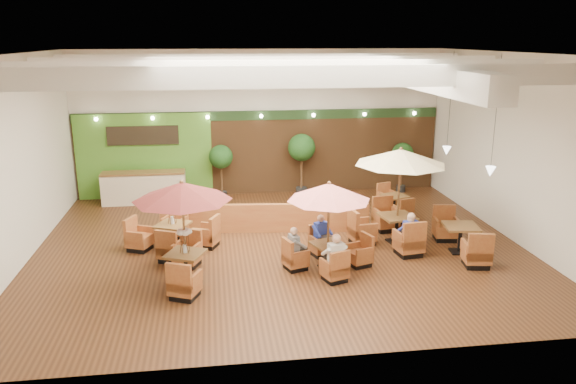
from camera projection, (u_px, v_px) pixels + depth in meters
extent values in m
plane|color=#381E0F|center=(280.00, 246.00, 16.45)|extent=(14.00, 14.00, 0.00)
cube|color=silver|center=(261.00, 123.00, 21.45)|extent=(14.00, 0.04, 5.50)
cube|color=silver|center=(321.00, 221.00, 9.99)|extent=(14.00, 0.04, 5.50)
cube|color=silver|center=(17.00, 162.00, 14.80)|extent=(0.04, 12.00, 5.50)
cube|color=silver|center=(514.00, 148.00, 16.64)|extent=(0.04, 12.00, 5.50)
cube|color=white|center=(279.00, 53.00, 14.99)|extent=(14.00, 12.00, 0.04)
cube|color=brown|center=(261.00, 153.00, 21.70)|extent=(13.90, 0.10, 3.20)
cube|color=#1E3819|center=(261.00, 115.00, 21.30)|extent=(13.90, 0.12, 0.35)
cube|color=#4D8C28|center=(145.00, 156.00, 21.06)|extent=(5.00, 0.08, 3.20)
cube|color=black|center=(143.00, 135.00, 20.77)|extent=(2.60, 0.08, 0.70)
cube|color=white|center=(404.00, 73.00, 15.60)|extent=(0.60, 11.00, 0.60)
cube|color=white|center=(304.00, 77.00, 11.26)|extent=(13.60, 0.12, 0.45)
cube|color=white|center=(286.00, 69.00, 13.84)|extent=(13.60, 0.12, 0.45)
cube|color=white|center=(274.00, 64.00, 16.32)|extent=(13.60, 0.12, 0.45)
cube|color=white|center=(265.00, 61.00, 18.90)|extent=(13.60, 0.12, 0.45)
cylinder|color=black|center=(496.00, 114.00, 15.22)|extent=(0.01, 0.01, 3.20)
cone|color=white|center=(490.00, 171.00, 15.65)|extent=(0.28, 0.28, 0.28)
cylinder|color=black|center=(450.00, 102.00, 18.09)|extent=(0.01, 0.01, 3.20)
cone|color=white|center=(447.00, 151.00, 18.52)|extent=(0.28, 0.28, 0.28)
sphere|color=#FFEAC6|center=(96.00, 119.00, 20.29)|extent=(0.14, 0.14, 0.14)
sphere|color=#FFEAC6|center=(153.00, 118.00, 20.55)|extent=(0.14, 0.14, 0.14)
sphere|color=#FFEAC6|center=(208.00, 117.00, 20.82)|extent=(0.14, 0.14, 0.14)
sphere|color=#FFEAC6|center=(261.00, 116.00, 21.08)|extent=(0.14, 0.14, 0.14)
sphere|color=#FFEAC6|center=(313.00, 115.00, 21.35)|extent=(0.14, 0.14, 0.14)
sphere|color=#FFEAC6|center=(365.00, 114.00, 21.61)|extent=(0.14, 0.14, 0.14)
sphere|color=#FFEAC6|center=(414.00, 113.00, 21.87)|extent=(0.14, 0.14, 0.14)
cube|color=beige|center=(144.00, 189.00, 20.60)|extent=(3.00, 0.70, 1.10)
cube|color=brown|center=(143.00, 173.00, 20.44)|extent=(3.00, 0.75, 0.06)
cube|color=brown|center=(265.00, 218.00, 17.56)|extent=(6.50, 0.87, 0.90)
cube|color=brown|center=(185.00, 254.00, 13.93)|extent=(1.13, 1.13, 0.06)
cylinder|color=black|center=(186.00, 267.00, 14.02)|extent=(0.10, 0.10, 0.67)
cube|color=black|center=(187.00, 280.00, 14.11)|extent=(0.60, 0.60, 0.04)
cube|color=brown|center=(185.00, 286.00, 13.12)|extent=(0.82, 0.82, 0.32)
cube|color=brown|center=(188.00, 278.00, 12.83)|extent=(0.61, 0.34, 0.71)
cube|color=brown|center=(173.00, 276.00, 13.15)|extent=(0.30, 0.54, 0.28)
cube|color=brown|center=(196.00, 279.00, 12.99)|extent=(0.30, 0.54, 0.28)
cube|color=black|center=(185.00, 295.00, 13.19)|extent=(0.73, 0.73, 0.14)
cube|color=brown|center=(187.00, 255.00, 14.95)|extent=(0.82, 0.82, 0.32)
cube|color=brown|center=(183.00, 242.00, 15.09)|extent=(0.61, 0.34, 0.71)
cube|color=brown|center=(197.00, 249.00, 14.82)|extent=(0.30, 0.54, 0.28)
cube|color=brown|center=(177.00, 247.00, 14.98)|extent=(0.30, 0.54, 0.28)
cube|color=black|center=(188.00, 263.00, 15.01)|extent=(0.73, 0.73, 0.14)
cylinder|color=brown|center=(184.00, 233.00, 13.78)|extent=(0.06, 0.06, 2.52)
cone|color=#531A18|center=(182.00, 191.00, 13.49)|extent=(2.42, 2.42, 0.45)
sphere|color=brown|center=(182.00, 182.00, 13.43)|extent=(0.10, 0.10, 0.10)
cylinder|color=silver|center=(185.00, 248.00, 13.89)|extent=(0.10, 0.10, 0.22)
cube|color=brown|center=(328.00, 244.00, 14.77)|extent=(0.98, 0.98, 0.05)
cylinder|color=black|center=(328.00, 255.00, 14.85)|extent=(0.09, 0.09, 0.60)
cube|color=black|center=(327.00, 267.00, 14.94)|extent=(0.52, 0.52, 0.04)
cube|color=brown|center=(335.00, 271.00, 14.05)|extent=(0.72, 0.72, 0.29)
cube|color=brown|center=(334.00, 264.00, 13.75)|extent=(0.56, 0.27, 0.64)
cube|color=brown|center=(326.00, 266.00, 13.88)|extent=(0.23, 0.50, 0.25)
cube|color=brown|center=(344.00, 262.00, 14.11)|extent=(0.23, 0.50, 0.25)
cube|color=black|center=(334.00, 278.00, 14.10)|extent=(0.64, 0.64, 0.13)
cube|color=brown|center=(321.00, 246.00, 15.69)|extent=(0.72, 0.72, 0.29)
cube|color=brown|center=(323.00, 234.00, 15.84)|extent=(0.56, 0.27, 0.64)
cube|color=brown|center=(330.00, 239.00, 15.76)|extent=(0.23, 0.50, 0.25)
cube|color=brown|center=(313.00, 242.00, 15.53)|extent=(0.23, 0.50, 0.25)
cube|color=black|center=(321.00, 253.00, 15.75)|extent=(0.64, 0.64, 0.13)
cube|color=brown|center=(295.00, 259.00, 14.76)|extent=(0.72, 0.72, 0.29)
cube|color=brown|center=(304.00, 250.00, 14.64)|extent=(0.27, 0.56, 0.64)
cube|color=brown|center=(291.00, 250.00, 14.93)|extent=(0.50, 0.23, 0.25)
cube|color=brown|center=(300.00, 256.00, 14.48)|extent=(0.50, 0.23, 0.25)
cube|color=black|center=(295.00, 267.00, 14.81)|extent=(0.64, 0.64, 0.13)
cube|color=brown|center=(359.00, 256.00, 14.98)|extent=(0.72, 0.72, 0.29)
cube|color=brown|center=(351.00, 246.00, 14.95)|extent=(0.27, 0.56, 0.64)
cube|color=brown|center=(365.00, 253.00, 14.71)|extent=(0.50, 0.23, 0.25)
cube|color=brown|center=(354.00, 246.00, 15.16)|extent=(0.50, 0.23, 0.25)
cube|color=black|center=(359.00, 263.00, 15.04)|extent=(0.64, 0.64, 0.13)
cylinder|color=brown|center=(328.00, 227.00, 14.64)|extent=(0.06, 0.06, 2.27)
cone|color=#C5605F|center=(329.00, 192.00, 14.38)|extent=(2.18, 2.18, 0.45)
sphere|color=brown|center=(329.00, 183.00, 14.32)|extent=(0.10, 0.10, 0.10)
cube|color=brown|center=(397.00, 216.00, 16.57)|extent=(1.07, 1.07, 0.07)
cylinder|color=black|center=(397.00, 229.00, 16.68)|extent=(0.11, 0.11, 0.73)
cube|color=black|center=(396.00, 241.00, 16.78)|extent=(0.57, 0.57, 0.04)
cube|color=brown|center=(409.00, 244.00, 15.69)|extent=(0.78, 0.78, 0.36)
cube|color=brown|center=(412.00, 236.00, 15.32)|extent=(0.70, 0.21, 0.78)
cube|color=brown|center=(399.00, 238.00, 15.54)|extent=(0.18, 0.62, 0.31)
cube|color=brown|center=(420.00, 235.00, 15.71)|extent=(0.18, 0.62, 0.31)
cube|color=black|center=(408.00, 252.00, 15.76)|extent=(0.69, 0.69, 0.16)
cube|color=brown|center=(386.00, 220.00, 17.71)|extent=(0.78, 0.78, 0.36)
cube|color=brown|center=(385.00, 208.00, 17.90)|extent=(0.70, 0.21, 0.78)
cube|color=brown|center=(395.00, 213.00, 17.73)|extent=(0.18, 0.62, 0.31)
cube|color=brown|center=(377.00, 214.00, 17.56)|extent=(0.18, 0.62, 0.31)
cube|color=black|center=(385.00, 228.00, 17.78)|extent=(0.69, 0.69, 0.16)
cube|color=brown|center=(362.00, 233.00, 16.56)|extent=(0.78, 0.78, 0.36)
cube|color=brown|center=(372.00, 222.00, 16.47)|extent=(0.21, 0.70, 0.78)
cube|color=brown|center=(358.00, 223.00, 16.80)|extent=(0.62, 0.18, 0.31)
cube|color=brown|center=(367.00, 229.00, 16.20)|extent=(0.62, 0.18, 0.31)
cube|color=black|center=(362.00, 241.00, 16.63)|extent=(0.69, 0.69, 0.16)
cylinder|color=brown|center=(398.00, 197.00, 16.42)|extent=(0.06, 0.06, 2.78)
cone|color=beige|center=(401.00, 157.00, 16.09)|extent=(2.67, 2.67, 0.45)
sphere|color=brown|center=(401.00, 149.00, 16.03)|extent=(0.10, 0.10, 0.10)
cube|color=brown|center=(173.00, 225.00, 16.08)|extent=(1.13, 1.13, 0.06)
cylinder|color=black|center=(173.00, 236.00, 16.18)|extent=(0.10, 0.10, 0.66)
cube|color=black|center=(174.00, 248.00, 16.27)|extent=(0.60, 0.60, 0.04)
cube|color=brown|center=(171.00, 251.00, 15.28)|extent=(0.83, 0.83, 0.32)
cube|color=brown|center=(174.00, 243.00, 14.99)|extent=(0.61, 0.35, 0.70)
cube|color=brown|center=(161.00, 243.00, 15.31)|extent=(0.30, 0.54, 0.28)
cube|color=brown|center=(181.00, 245.00, 15.15)|extent=(0.30, 0.54, 0.28)
cube|color=black|center=(172.00, 259.00, 15.35)|extent=(0.73, 0.73, 0.14)
cube|color=brown|center=(175.00, 228.00, 17.11)|extent=(0.83, 0.83, 0.32)
cube|color=brown|center=(172.00, 216.00, 17.24)|extent=(0.61, 0.35, 0.70)
cube|color=brown|center=(184.00, 222.00, 16.98)|extent=(0.30, 0.54, 0.28)
cube|color=brown|center=(166.00, 221.00, 17.14)|extent=(0.30, 0.54, 0.28)
cube|color=black|center=(176.00, 235.00, 17.17)|extent=(0.73, 0.73, 0.14)
cube|color=brown|center=(140.00, 240.00, 16.07)|extent=(0.83, 0.83, 0.32)
cube|color=brown|center=(148.00, 229.00, 16.12)|extent=(0.35, 0.61, 0.70)
cube|color=brown|center=(144.00, 230.00, 16.29)|extent=(0.54, 0.30, 0.28)
cube|color=brown|center=(134.00, 237.00, 15.75)|extent=(0.54, 0.30, 0.28)
cube|color=black|center=(140.00, 248.00, 16.13)|extent=(0.73, 0.73, 0.14)
cube|color=brown|center=(207.00, 237.00, 16.32)|extent=(0.83, 0.83, 0.32)
cube|color=brown|center=(198.00, 229.00, 16.11)|extent=(0.35, 0.61, 0.70)
cube|color=brown|center=(202.00, 234.00, 16.00)|extent=(0.54, 0.30, 0.28)
cube|color=brown|center=(211.00, 227.00, 16.54)|extent=(0.54, 0.30, 0.28)
cube|color=black|center=(207.00, 244.00, 16.39)|extent=(0.73, 0.73, 0.14)
cylinder|color=silver|center=(172.00, 220.00, 16.05)|extent=(0.10, 0.10, 0.22)
cube|color=brown|center=(461.00, 226.00, 15.78)|extent=(1.05, 1.05, 0.06)
cylinder|color=black|center=(460.00, 239.00, 15.88)|extent=(0.11, 0.11, 0.71)
cube|color=black|center=(459.00, 252.00, 15.98)|extent=(0.56, 0.56, 0.04)
cube|color=brown|center=(476.00, 255.00, 14.92)|extent=(0.77, 0.77, 0.35)
cube|color=brown|center=(484.00, 247.00, 14.57)|extent=(0.68, 0.22, 0.76)
cube|color=brown|center=(465.00, 247.00, 14.87)|extent=(0.18, 0.60, 0.30)
cube|color=brown|center=(489.00, 248.00, 14.85)|extent=(0.18, 0.60, 0.30)
cube|color=black|center=(476.00, 264.00, 14.98)|extent=(0.68, 0.68, 0.15)
cube|color=brown|center=(445.00, 230.00, 16.88)|extent=(0.77, 0.77, 0.35)
cube|color=brown|center=(441.00, 217.00, 17.05)|extent=(0.68, 0.22, 0.76)
cube|color=brown|center=(456.00, 223.00, 16.81)|extent=(0.18, 0.60, 0.30)
cube|color=brown|center=(435.00, 223.00, 16.83)|extent=(0.18, 0.60, 0.30)
cube|color=black|center=(445.00, 237.00, 16.94)|extent=(0.68, 0.68, 0.15)
cube|color=brown|center=(395.00, 196.00, 19.28)|extent=(0.95, 0.95, 0.05)
cylinder|color=black|center=(394.00, 205.00, 19.37)|extent=(0.09, 0.09, 0.59)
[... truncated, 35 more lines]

